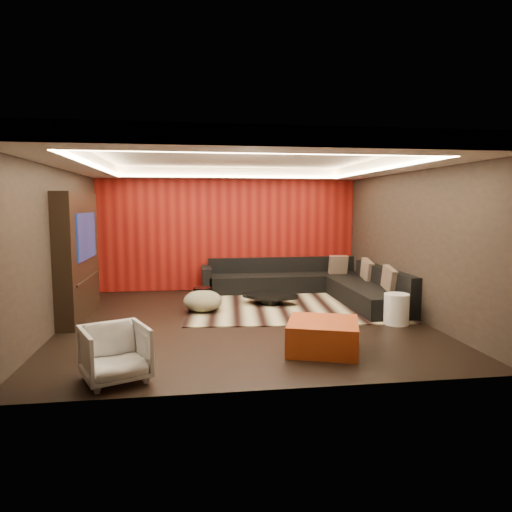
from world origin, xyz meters
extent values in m
cube|color=black|center=(0.00, 0.00, -0.01)|extent=(6.00, 6.00, 0.02)
cube|color=silver|center=(0.00, 0.00, 2.81)|extent=(6.00, 6.00, 0.02)
cube|color=black|center=(0.00, 3.01, 1.40)|extent=(6.00, 0.02, 2.80)
cube|color=black|center=(-3.01, 0.00, 1.40)|extent=(0.02, 6.00, 2.80)
cube|color=black|center=(3.01, 0.00, 1.40)|extent=(0.02, 6.00, 2.80)
cube|color=#6B0C0A|center=(0.00, 2.97, 1.40)|extent=(5.98, 0.05, 2.78)
cube|color=silver|center=(0.00, 2.70, 2.69)|extent=(6.00, 0.60, 0.22)
cube|color=silver|center=(0.00, -2.70, 2.69)|extent=(6.00, 0.60, 0.22)
cube|color=silver|center=(-2.70, 0.00, 2.69)|extent=(0.60, 4.80, 0.22)
cube|color=silver|center=(2.70, 0.00, 2.69)|extent=(0.60, 4.80, 0.22)
cube|color=#FFD899|center=(0.00, 2.36, 2.60)|extent=(4.80, 0.08, 0.04)
cube|color=#FFD899|center=(0.00, -2.36, 2.60)|extent=(4.80, 0.08, 0.04)
cube|color=#FFD899|center=(-2.36, 0.00, 2.60)|extent=(0.08, 4.80, 0.04)
cube|color=#FFD899|center=(2.36, 0.00, 2.60)|extent=(0.08, 4.80, 0.04)
cube|color=black|center=(-2.85, 0.60, 1.10)|extent=(0.30, 2.00, 2.20)
cube|color=black|center=(-2.69, 0.60, 1.45)|extent=(0.04, 1.30, 0.80)
cube|color=black|center=(-2.69, 0.60, 0.70)|extent=(0.04, 1.60, 0.04)
cube|color=#BEB58B|center=(1.06, 0.97, 0.01)|extent=(4.24, 3.33, 0.02)
cylinder|color=black|center=(0.66, 1.15, 0.12)|extent=(1.49, 1.49, 0.19)
cylinder|color=black|center=(-0.69, 0.88, 0.23)|extent=(0.38, 0.38, 0.41)
ellipsoid|color=beige|center=(-0.69, 0.70, 0.22)|extent=(0.90, 0.90, 0.39)
cylinder|color=silver|center=(2.50, -0.61, 0.26)|extent=(0.46, 0.46, 0.51)
cube|color=maroon|center=(0.89, -1.78, 0.21)|extent=(1.18, 1.18, 0.41)
imported|color=silver|center=(-1.75, -2.50, 0.32)|extent=(0.91, 0.92, 0.64)
cube|color=black|center=(1.25, 2.55, 0.20)|extent=(3.50, 0.90, 0.40)
cube|color=black|center=(1.25, 2.90, 0.57)|extent=(3.50, 0.20, 0.35)
cube|color=black|center=(2.55, 0.80, 0.20)|extent=(0.90, 2.60, 0.40)
cube|color=black|center=(2.90, 0.80, 0.57)|extent=(0.20, 2.60, 0.35)
cube|color=black|center=(-0.55, 2.55, 0.30)|extent=(0.20, 0.90, 0.60)
cube|color=beige|center=(2.46, 2.35, 0.62)|extent=(0.42, 0.20, 0.44)
cube|color=beige|center=(2.79, 1.44, 0.62)|extent=(0.12, 0.50, 0.50)
cube|color=beige|center=(2.76, 0.27, 0.62)|extent=(0.12, 0.50, 0.50)
camera|label=1|loc=(-0.87, -7.66, 1.99)|focal=32.00mm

